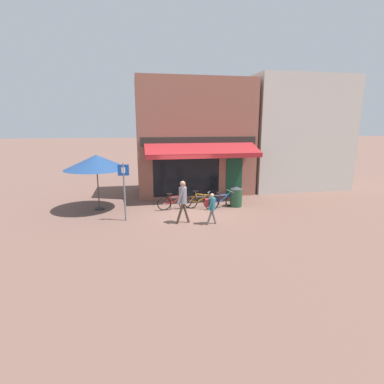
# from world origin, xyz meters

# --- Properties ---
(ground_plane) EXTENTS (160.00, 160.00, 0.00)m
(ground_plane) POSITION_xyz_m (0.00, 0.00, 0.00)
(ground_plane) COLOR brown
(shop_front) EXTENTS (6.41, 4.44, 6.28)m
(shop_front) POSITION_xyz_m (0.99, 4.21, 3.13)
(shop_front) COLOR #8E5647
(shop_front) RESTS_ON ground_plane
(neighbour_building) EXTENTS (5.98, 4.00, 6.62)m
(neighbour_building) POSITION_xyz_m (7.39, 4.73, 3.31)
(neighbour_building) COLOR beige
(neighbour_building) RESTS_ON ground_plane
(bike_rack_rail) EXTENTS (2.78, 0.04, 0.57)m
(bike_rack_rail) POSITION_xyz_m (0.52, 0.75, 0.46)
(bike_rack_rail) COLOR #47494F
(bike_rack_rail) RESTS_ON ground_plane
(bicycle_red) EXTENTS (1.66, 0.52, 0.81)m
(bicycle_red) POSITION_xyz_m (-0.64, 0.66, 0.36)
(bicycle_red) COLOR black
(bicycle_red) RESTS_ON ground_plane
(bicycle_orange) EXTENTS (1.58, 0.82, 0.86)m
(bicycle_orange) POSITION_xyz_m (0.56, 0.52, 0.39)
(bicycle_orange) COLOR black
(bicycle_orange) RESTS_ON ground_plane
(bicycle_blue) EXTENTS (1.62, 0.70, 0.82)m
(bicycle_blue) POSITION_xyz_m (1.63, 0.52, 0.36)
(bicycle_blue) COLOR black
(bicycle_blue) RESTS_ON ground_plane
(pedestrian_adult) EXTENTS (0.61, 0.46, 1.74)m
(pedestrian_adult) POSITION_xyz_m (-0.58, -1.34, 1.08)
(pedestrian_adult) COLOR #47382D
(pedestrian_adult) RESTS_ON ground_plane
(pedestrian_child) EXTENTS (0.52, 0.37, 1.27)m
(pedestrian_child) POSITION_xyz_m (0.49, -1.69, 0.79)
(pedestrian_child) COLOR slate
(pedestrian_child) RESTS_ON ground_plane
(litter_bin) EXTENTS (0.58, 0.58, 0.97)m
(litter_bin) POSITION_xyz_m (2.35, 0.67, 0.49)
(litter_bin) COLOR #23472D
(litter_bin) RESTS_ON ground_plane
(parking_sign) EXTENTS (0.44, 0.07, 2.38)m
(parking_sign) POSITION_xyz_m (-2.84, -0.56, 1.46)
(parking_sign) COLOR slate
(parking_sign) RESTS_ON ground_plane
(cafe_parasol) EXTENTS (2.91, 2.91, 2.54)m
(cafe_parasol) POSITION_xyz_m (-4.09, 1.40, 2.21)
(cafe_parasol) COLOR #4C3D2D
(cafe_parasol) RESTS_ON ground_plane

